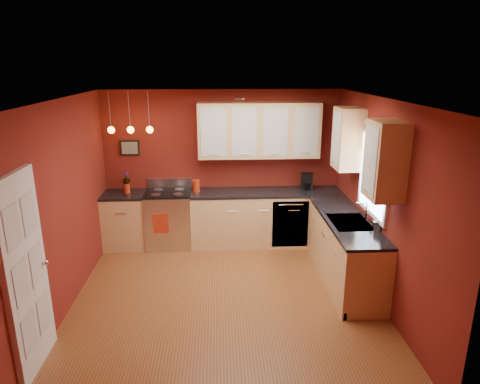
{
  "coord_description": "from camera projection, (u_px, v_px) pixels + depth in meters",
  "views": [
    {
      "loc": [
        -0.08,
        -5.06,
        3.02
      ],
      "look_at": [
        0.24,
        1.0,
        1.18
      ],
      "focal_mm": 32.0,
      "sensor_mm": 36.0,
      "label": 1
    }
  ],
  "objects": [
    {
      "name": "red_canister",
      "position": [
        196.0,
        186.0,
        7.14
      ],
      "size": [
        0.13,
        0.13,
        0.2
      ],
      "color": "#B42C13",
      "rests_on": "counter_back_right"
    },
    {
      "name": "base_cabinets_back_left",
      "position": [
        126.0,
        221.0,
        7.22
      ],
      "size": [
        0.7,
        0.6,
        0.9
      ],
      "primitive_type": "cube",
      "color": "#E4B57A",
      "rests_on": "floor"
    },
    {
      "name": "base_cabinets_right",
      "position": [
        344.0,
        250.0,
        6.1
      ],
      "size": [
        0.6,
        2.1,
        0.9
      ],
      "primitive_type": "cube",
      "color": "#E4B57A",
      "rests_on": "floor"
    },
    {
      "name": "wall_picture",
      "position": [
        130.0,
        148.0,
        7.14
      ],
      "size": [
        0.32,
        0.03,
        0.26
      ],
      "primitive_type": "cube",
      "color": "black",
      "rests_on": "wall_back"
    },
    {
      "name": "wall_front",
      "position": [
        230.0,
        293.0,
        3.33
      ],
      "size": [
        4.0,
        0.02,
        2.6
      ],
      "primitive_type": "cube",
      "color": "maroon",
      "rests_on": "floor"
    },
    {
      "name": "counter_right",
      "position": [
        346.0,
        219.0,
        5.96
      ],
      "size": [
        0.62,
        2.1,
        0.04
      ],
      "primitive_type": "cube",
      "color": "black",
      "rests_on": "base_cabinets_right"
    },
    {
      "name": "window",
      "position": [
        375.0,
        168.0,
        5.61
      ],
      "size": [
        0.06,
        1.02,
        1.22
      ],
      "color": "white",
      "rests_on": "wall_right"
    },
    {
      "name": "floor",
      "position": [
        226.0,
        298.0,
        5.71
      ],
      "size": [
        4.2,
        4.2,
        0.0
      ],
      "primitive_type": "plane",
      "color": "#98542C",
      "rests_on": "ground"
    },
    {
      "name": "pendant_lights",
      "position": [
        131.0,
        129.0,
        6.73
      ],
      "size": [
        0.71,
        0.11,
        0.66
      ],
      "color": "gray",
      "rests_on": "ceiling"
    },
    {
      "name": "dishwasher_front",
      "position": [
        290.0,
        224.0,
        7.08
      ],
      "size": [
        0.6,
        0.02,
        0.8
      ],
      "primitive_type": "cube",
      "color": "silver",
      "rests_on": "base_cabinets_back_right"
    },
    {
      "name": "red_vase",
      "position": [
        127.0,
        188.0,
        7.08
      ],
      "size": [
        0.1,
        0.1,
        0.16
      ],
      "primitive_type": "cylinder",
      "color": "#B42C13",
      "rests_on": "counter_back_left"
    },
    {
      "name": "wall_left",
      "position": [
        62.0,
        209.0,
        5.23
      ],
      "size": [
        0.02,
        4.2,
        2.6
      ],
      "primitive_type": "cube",
      "color": "maroon",
      "rests_on": "floor"
    },
    {
      "name": "counter_back_right",
      "position": [
        267.0,
        192.0,
        7.2
      ],
      "size": [
        2.54,
        0.62,
        0.04
      ],
      "primitive_type": "cube",
      "color": "black",
      "rests_on": "base_cabinets_back_right"
    },
    {
      "name": "wall_right",
      "position": [
        382.0,
        203.0,
        5.43
      ],
      "size": [
        0.02,
        4.2,
        2.6
      ],
      "primitive_type": "cube",
      "color": "maroon",
      "rests_on": "floor"
    },
    {
      "name": "flowers",
      "position": [
        126.0,
        178.0,
        7.03
      ],
      "size": [
        0.14,
        0.14,
        0.21
      ],
      "primitive_type": "imported",
      "rotation": [
        0.0,
        0.0,
        0.16
      ],
      "color": "#B42C13",
      "rests_on": "red_vase"
    },
    {
      "name": "dish_towel",
      "position": [
        161.0,
        224.0,
        6.91
      ],
      "size": [
        0.25,
        0.02,
        0.33
      ],
      "primitive_type": "cube",
      "color": "#B42C13",
      "rests_on": "gas_range"
    },
    {
      "name": "gas_range",
      "position": [
        169.0,
        219.0,
        7.25
      ],
      "size": [
        0.76,
        0.64,
        1.11
      ],
      "color": "silver",
      "rests_on": "floor"
    },
    {
      "name": "counter_back_left",
      "position": [
        124.0,
        195.0,
        7.08
      ],
      "size": [
        0.7,
        0.62,
        0.04
      ],
      "primitive_type": "cube",
      "color": "black",
      "rests_on": "base_cabinets_back_left"
    },
    {
      "name": "soap_pump",
      "position": [
        377.0,
        224.0,
        5.49
      ],
      "size": [
        0.1,
        0.1,
        0.18
      ],
      "primitive_type": "imported",
      "rotation": [
        0.0,
        0.0,
        -0.25
      ],
      "color": "white",
      "rests_on": "counter_right"
    },
    {
      "name": "upper_cabinets_right",
      "position": [
        364.0,
        148.0,
        5.55
      ],
      "size": [
        0.35,
        1.95,
        0.9
      ],
      "primitive_type": "cube",
      "color": "#E4B57A",
      "rests_on": "wall_right"
    },
    {
      "name": "door_left_wall",
      "position": [
        26.0,
        275.0,
        4.17
      ],
      "size": [
        0.12,
        0.82,
        2.05
      ],
      "color": "white",
      "rests_on": "floor"
    },
    {
      "name": "coffee_maker",
      "position": [
        307.0,
        182.0,
        7.27
      ],
      "size": [
        0.23,
        0.22,
        0.28
      ],
      "rotation": [
        0.0,
        0.0,
        -0.27
      ],
      "color": "black",
      "rests_on": "counter_back_right"
    },
    {
      "name": "upper_cabinets_back",
      "position": [
        259.0,
        130.0,
        7.02
      ],
      "size": [
        2.0,
        0.35,
        0.9
      ],
      "primitive_type": "cube",
      "color": "#E4B57A",
      "rests_on": "wall_back"
    },
    {
      "name": "sink",
      "position": [
        350.0,
        224.0,
        5.82
      ],
      "size": [
        0.5,
        0.7,
        0.33
      ],
      "color": "gray",
      "rests_on": "counter_right"
    },
    {
      "name": "wall_back",
      "position": [
        223.0,
        167.0,
        7.34
      ],
      "size": [
        4.0,
        0.02,
        2.6
      ],
      "primitive_type": "cube",
      "color": "maroon",
      "rests_on": "floor"
    },
    {
      "name": "base_cabinets_back_right",
      "position": [
        266.0,
        218.0,
        7.34
      ],
      "size": [
        2.54,
        0.6,
        0.9
      ],
      "primitive_type": "cube",
      "color": "#E4B57A",
      "rests_on": "floor"
    },
    {
      "name": "ceiling",
      "position": [
        224.0,
        100.0,
        4.96
      ],
      "size": [
        4.0,
        4.2,
        0.02
      ],
      "primitive_type": "cube",
      "color": "white",
      "rests_on": "wall_back"
    }
  ]
}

